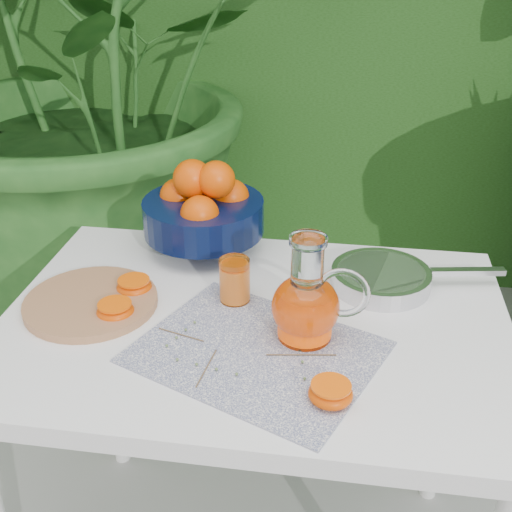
# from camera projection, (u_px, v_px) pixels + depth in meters

# --- Properties ---
(potted_plant_left) EXTENTS (2.79, 2.79, 2.02)m
(potted_plant_left) POSITION_uv_depth(u_px,v_px,m) (90.00, 56.00, 2.24)
(potted_plant_left) COLOR #1F501B
(potted_plant_left) RESTS_ON ground
(white_table) EXTENTS (1.00, 0.70, 0.75)m
(white_table) POSITION_uv_depth(u_px,v_px,m) (255.00, 352.00, 1.30)
(white_table) COLOR white
(white_table) RESTS_ON ground
(placemat) EXTENTS (0.51, 0.46, 0.00)m
(placemat) POSITION_uv_depth(u_px,v_px,m) (256.00, 352.00, 1.17)
(placemat) COLOR #0D174C
(placemat) RESTS_ON white_table
(cutting_board) EXTENTS (0.34, 0.34, 0.02)m
(cutting_board) POSITION_uv_depth(u_px,v_px,m) (91.00, 302.00, 1.30)
(cutting_board) COLOR #9E6B47
(cutting_board) RESTS_ON white_table
(fruit_bowl) EXTENTS (0.31, 0.31, 0.22)m
(fruit_bowl) POSITION_uv_depth(u_px,v_px,m) (204.00, 208.00, 1.48)
(fruit_bowl) COLOR black
(fruit_bowl) RESTS_ON white_table
(juice_pitcher) EXTENTS (0.18, 0.13, 0.21)m
(juice_pitcher) POSITION_uv_depth(u_px,v_px,m) (307.00, 304.00, 1.17)
(juice_pitcher) COLOR white
(juice_pitcher) RESTS_ON white_table
(juice_tumbler) EXTENTS (0.08, 0.08, 0.09)m
(juice_tumbler) POSITION_uv_depth(u_px,v_px,m) (235.00, 281.00, 1.30)
(juice_tumbler) COLOR white
(juice_tumbler) RESTS_ON white_table
(saute_pan) EXTENTS (0.38, 0.24, 0.04)m
(saute_pan) POSITION_uv_depth(u_px,v_px,m) (382.00, 277.00, 1.37)
(saute_pan) COLOR silver
(saute_pan) RESTS_ON white_table
(orange_halves) EXTENTS (0.52, 0.37, 0.04)m
(orange_halves) POSITION_uv_depth(u_px,v_px,m) (184.00, 325.00, 1.21)
(orange_halves) COLOR #D94702
(orange_halves) RESTS_ON white_table
(thyme_sprigs) EXTENTS (0.34, 0.19, 0.01)m
(thyme_sprigs) POSITION_uv_depth(u_px,v_px,m) (232.00, 352.00, 1.16)
(thyme_sprigs) COLOR brown
(thyme_sprigs) RESTS_ON white_table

